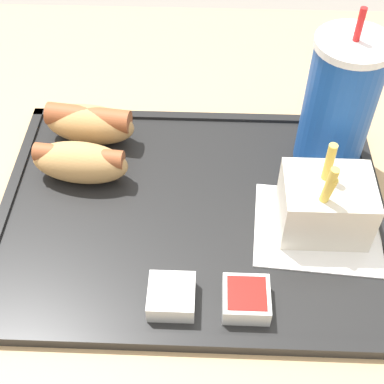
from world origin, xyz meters
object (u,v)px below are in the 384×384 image
Objects in this scene: hot_dog_near at (80,162)px; fries_carton at (325,206)px; sauce_cup_mayo at (171,296)px; soda_cup at (339,104)px; sauce_cup_ketchup at (246,299)px; hot_dog_far at (89,123)px.

hot_dog_near is 1.05× the size of fries_carton.
hot_dog_near reaches higher than sauce_cup_mayo.
soda_cup reaches higher than hot_dog_near.
soda_cup reaches higher than sauce_cup_ketchup.
soda_cup is 0.24m from sauce_cup_ketchup.
hot_dog_far is 1.06× the size of fries_carton.
sauce_cup_ketchup is (0.18, -0.23, -0.02)m from hot_dog_far.
hot_dog_near is 2.57× the size of sauce_cup_mayo.
sauce_cup_ketchup is at bearing -50.86° from hot_dog_far.
hot_dog_near reaches higher than sauce_cup_ketchup.
hot_dog_far is at bearing 176.00° from soda_cup.
soda_cup reaches higher than sauce_cup_mayo.
hot_dog_near is at bearing -90.00° from hot_dog_far.
hot_dog_near is (0.00, -0.07, -0.00)m from hot_dog_far.
hot_dog_far is 1.01× the size of hot_dog_near.
hot_dog_far reaches higher than sauce_cup_mayo.
sauce_cup_mayo is at bearing 179.68° from sauce_cup_ketchup.
soda_cup is at bearing 63.51° from sauce_cup_ketchup.
hot_dog_near is 0.28m from fries_carton.
sauce_cup_mayo is 1.00× the size of sauce_cup_ketchup.
sauce_cup_mayo is 0.07m from sauce_cup_ketchup.
soda_cup is at bearing 79.44° from fries_carton.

